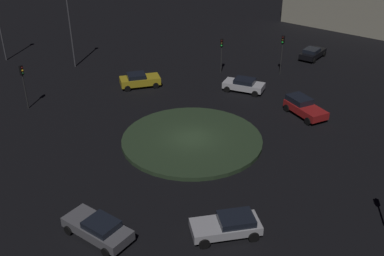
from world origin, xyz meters
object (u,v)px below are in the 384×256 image
Objects in this scene: car_silver at (228,225)px; car_grey at (98,228)px; traffic_light_north at (222,49)px; streetlamp_northwest at (69,16)px; car_yellow at (139,80)px; traffic_light_north_near at (282,47)px; car_black at (313,53)px; traffic_light_west at (23,78)px; car_white at (244,85)px; car_red at (304,107)px.

car_silver is 0.94× the size of car_grey.
traffic_light_north is 0.41× the size of streetlamp_northwest.
traffic_light_north_near is (11.81, 10.69, 2.41)m from car_yellow.
traffic_light_north_near is at bearing -84.24° from car_grey.
traffic_light_west reaches higher than car_black.
car_yellow is 0.95× the size of traffic_light_north_near.
traffic_light_north_near is at bearing 174.34° from car_black.
car_white is at bearing 173.73° from car_black.
streetlamp_northwest reaches higher than car_black.
car_black is 1.14× the size of traffic_light_north.
car_yellow is at bearing -53.68° from traffic_light_north.
car_red is at bearing -127.95° from car_silver.
car_silver is at bearing -75.36° from car_white.
traffic_light_west is 0.96× the size of traffic_light_north_near.
car_white is at bearing -109.61° from car_silver.
car_white reaches higher than car_black.
traffic_light_north_near reaches higher than car_white.
car_grey is at bearing -93.44° from car_white.
car_yellow is 11.65m from traffic_light_west.
car_silver is at bearing -53.48° from car_red.
car_black is at bearing 170.54° from traffic_light_north_near.
traffic_light_north_near is at bearing 69.09° from car_white.
streetlamp_northwest reaches higher than traffic_light_north_near.
car_yellow is at bearing -82.65° from car_silver.
car_silver is 7.76m from car_grey.
traffic_light_west is at bearing -145.83° from car_white.
car_silver is 0.96× the size of car_black.
car_yellow reaches higher than car_black.
streetlamp_northwest is (-15.95, -6.60, 3.17)m from traffic_light_north.
car_yellow is at bearing -54.18° from car_grey.
car_white is 0.99× the size of car_silver.
car_red is 10.58m from traffic_light_north_near.
traffic_light_north_near is (17.98, 20.30, 0.12)m from traffic_light_west.
traffic_light_north_near is at bearing 97.63° from traffic_light_north.
car_white is at bearing 33.15° from traffic_light_west.
car_black is (-4.50, 34.07, 0.00)m from car_silver.
car_red reaches higher than car_white.
streetlamp_northwest reaches higher than car_grey.
traffic_light_north_near is 0.46× the size of streetlamp_northwest.
car_red is 1.00× the size of car_black.
car_yellow is (-18.00, 16.28, 0.06)m from car_silver.
car_white is 24.62m from car_grey.
traffic_light_north is at bearing -103.64° from car_silver.
car_yellow is at bearing 150.51° from car_black.
streetlamp_northwest is (-28.18, 17.54, 5.30)m from car_silver.
streetlamp_northwest is (-23.68, -16.53, 5.29)m from car_black.
car_red is 0.98× the size of car_grey.
car_white is 0.93× the size of car_grey.
car_yellow is at bearing 50.01° from traffic_light_west.
traffic_light_north_near reaches higher than traffic_light_west.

